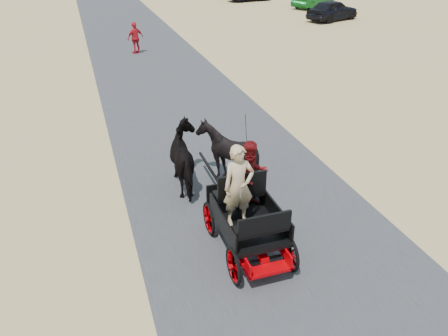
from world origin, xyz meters
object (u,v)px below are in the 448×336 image
object	(u,v)px
horse_right	(227,153)
pedestrian	(135,38)
car_a	(333,10)
carriage	(247,235)
horse_left	(188,159)

from	to	relation	value
horse_right	pedestrian	xyz separation A→B (m)	(-0.29, 15.11, 0.01)
pedestrian	car_a	world-z (taller)	pedestrian
pedestrian	car_a	xyz separation A→B (m)	(15.82, 5.46, -0.10)
horse_right	car_a	distance (m)	25.78
carriage	horse_right	distance (m)	3.09
car_a	pedestrian	bearing A→B (deg)	89.23
horse_left	car_a	bearing A→B (deg)	-128.95
horse_left	pedestrian	distance (m)	15.14
pedestrian	carriage	bearing A→B (deg)	63.48
pedestrian	horse_right	bearing A→B (deg)	65.40
car_a	carriage	bearing A→B (deg)	125.88
horse_left	car_a	xyz separation A→B (m)	(16.63, 20.58, -0.08)
horse_right	carriage	bearing A→B (deg)	79.61
carriage	car_a	size ratio (longest dim) A/B	0.53
pedestrian	car_a	size ratio (longest dim) A/B	0.38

